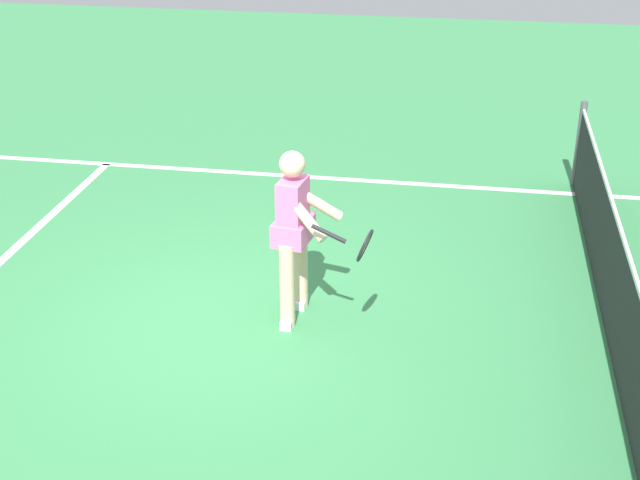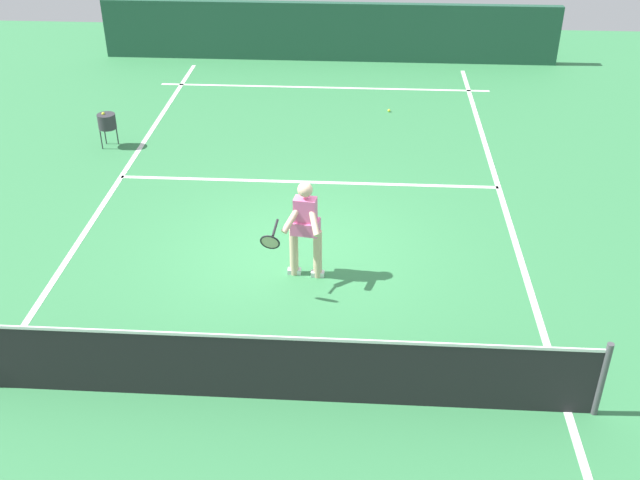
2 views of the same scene
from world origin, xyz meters
name	(u,v)px [view 1 (image 1 of 2)]	position (x,y,z in m)	size (l,w,h in m)	color
ground_plane	(222,322)	(0.00, 0.00, 0.00)	(26.41, 26.41, 0.00)	#38844C
sideline_left_marking	(299,176)	(-3.53, 0.00, 0.00)	(0.10, 18.31, 0.01)	white
court_net	(621,307)	(0.00, 3.31, 0.48)	(7.73, 0.08, 1.04)	#4C4C51
tennis_player	(296,230)	(-0.21, 0.63, 0.85)	(0.86, 0.91, 1.55)	beige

